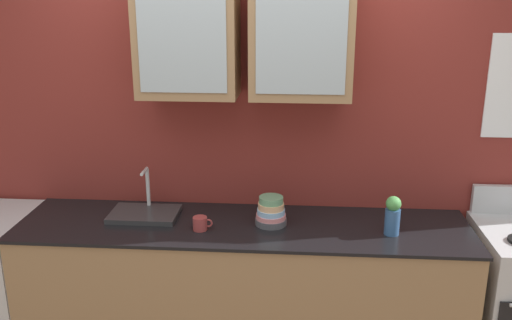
{
  "coord_description": "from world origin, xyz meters",
  "views": [
    {
      "loc": [
        0.31,
        -3.01,
        2.26
      ],
      "look_at": [
        0.08,
        0.0,
        1.32
      ],
      "focal_mm": 39.19,
      "sensor_mm": 36.0,
      "label": 1
    }
  ],
  "objects_px": {
    "sink_faucet": "(145,212)",
    "bowl_stack": "(271,212)",
    "vase": "(393,215)",
    "cup_near_sink": "(200,223)"
  },
  "relations": [
    {
      "from": "sink_faucet",
      "to": "bowl_stack",
      "type": "height_order",
      "value": "sink_faucet"
    },
    {
      "from": "bowl_stack",
      "to": "vase",
      "type": "distance_m",
      "value": 0.69
    },
    {
      "from": "sink_faucet",
      "to": "bowl_stack",
      "type": "bearing_deg",
      "value": -4.52
    },
    {
      "from": "sink_faucet",
      "to": "vase",
      "type": "relative_size",
      "value": 1.8
    },
    {
      "from": "sink_faucet",
      "to": "bowl_stack",
      "type": "distance_m",
      "value": 0.78
    },
    {
      "from": "sink_faucet",
      "to": "cup_near_sink",
      "type": "bearing_deg",
      "value": -24.82
    },
    {
      "from": "bowl_stack",
      "to": "sink_faucet",
      "type": "bearing_deg",
      "value": 175.48
    },
    {
      "from": "vase",
      "to": "cup_near_sink",
      "type": "distance_m",
      "value": 1.09
    },
    {
      "from": "bowl_stack",
      "to": "cup_near_sink",
      "type": "xyz_separation_m",
      "value": [
        -0.4,
        -0.11,
        -0.04
      ]
    },
    {
      "from": "sink_faucet",
      "to": "cup_near_sink",
      "type": "xyz_separation_m",
      "value": [
        0.37,
        -0.17,
        0.02
      ]
    }
  ]
}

